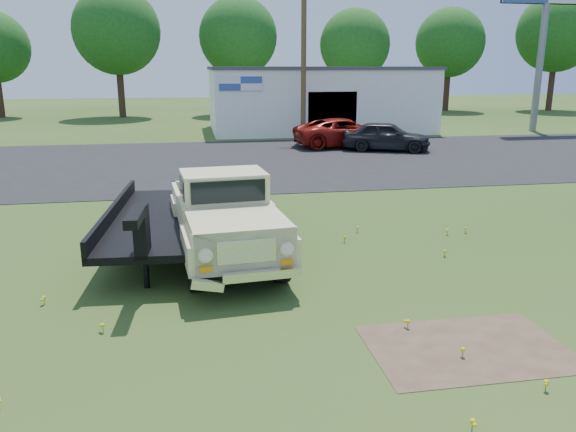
# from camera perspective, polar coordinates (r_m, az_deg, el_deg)

# --- Properties ---
(ground) EXTENTS (140.00, 140.00, 0.00)m
(ground) POSITION_cam_1_polar(r_m,az_deg,el_deg) (11.27, 3.82, -6.75)
(ground) COLOR #264115
(ground) RESTS_ON ground
(asphalt_lot) EXTENTS (90.00, 14.00, 0.02)m
(asphalt_lot) POSITION_cam_1_polar(r_m,az_deg,el_deg) (25.63, -4.16, 5.58)
(asphalt_lot) COLOR black
(asphalt_lot) RESTS_ON ground
(dirt_patch_a) EXTENTS (3.00, 2.00, 0.01)m
(dirt_patch_a) POSITION_cam_1_polar(r_m,az_deg,el_deg) (9.21, 17.76, -12.66)
(dirt_patch_a) COLOR #4E3929
(dirt_patch_a) RESTS_ON ground
(dirt_patch_b) EXTENTS (2.20, 1.60, 0.01)m
(dirt_patch_b) POSITION_cam_1_polar(r_m,az_deg,el_deg) (14.29, -7.36, -2.10)
(dirt_patch_b) COLOR #4E3929
(dirt_patch_b) RESTS_ON ground
(commercial_building) EXTENTS (14.20, 8.20, 4.15)m
(commercial_building) POSITION_cam_1_polar(r_m,az_deg,el_deg) (38.17, 3.04, 11.86)
(commercial_building) COLOR silver
(commercial_building) RESTS_ON ground
(utility_pole_mid) EXTENTS (1.60, 0.30, 9.00)m
(utility_pole_mid) POSITION_cam_1_polar(r_m,az_deg,el_deg) (32.82, 1.59, 15.74)
(utility_pole_mid) COLOR #4E3B24
(utility_pole_mid) RESTS_ON ground
(treeline_c) EXTENTS (7.04, 7.04, 10.47)m
(treeline_c) POSITION_cam_1_polar(r_m,az_deg,el_deg) (50.03, -17.02, 17.53)
(treeline_c) COLOR #3A241A
(treeline_c) RESTS_ON ground
(treeline_d) EXTENTS (6.72, 6.72, 10.00)m
(treeline_d) POSITION_cam_1_polar(r_m,az_deg,el_deg) (50.92, -5.08, 17.68)
(treeline_d) COLOR #3A241A
(treeline_d) RESTS_ON ground
(treeline_e) EXTENTS (6.08, 6.08, 9.04)m
(treeline_e) POSITION_cam_1_polar(r_m,az_deg,el_deg) (51.29, 6.81, 16.91)
(treeline_e) COLOR #3A241A
(treeline_e) RESTS_ON ground
(treeline_f) EXTENTS (6.40, 6.40, 9.52)m
(treeline_f) POSITION_cam_1_polar(r_m,az_deg,el_deg) (57.23, 16.12, 16.56)
(treeline_f) COLOR #3A241A
(treeline_f) RESTS_ON ground
(treeline_g) EXTENTS (7.36, 7.36, 10.95)m
(treeline_g) POSITION_cam_1_polar(r_m,az_deg,el_deg) (60.98, 25.68, 16.47)
(treeline_g) COLOR #3A241A
(treeline_g) RESTS_ON ground
(vintage_pickup_truck) EXTENTS (2.61, 5.64, 1.99)m
(vintage_pickup_truck) POSITION_cam_1_polar(r_m,az_deg,el_deg) (12.39, -6.48, 0.05)
(vintage_pickup_truck) COLOR #C1BC81
(vintage_pickup_truck) RESTS_ON ground
(flatbed_trailer) EXTENTS (2.51, 6.45, 1.73)m
(flatbed_trailer) POSITION_cam_1_polar(r_m,az_deg,el_deg) (13.33, -13.03, 0.25)
(flatbed_trailer) COLOR black
(flatbed_trailer) RESTS_ON ground
(red_pickup) EXTENTS (5.57, 2.95, 1.49)m
(red_pickup) POSITION_cam_1_polar(r_m,az_deg,el_deg) (30.20, 5.79, 8.40)
(red_pickup) COLOR maroon
(red_pickup) RESTS_ON ground
(dark_sedan) EXTENTS (4.68, 3.22, 1.48)m
(dark_sedan) POSITION_cam_1_polar(r_m,az_deg,el_deg) (29.01, 9.98, 7.97)
(dark_sedan) COLOR black
(dark_sedan) RESTS_ON ground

